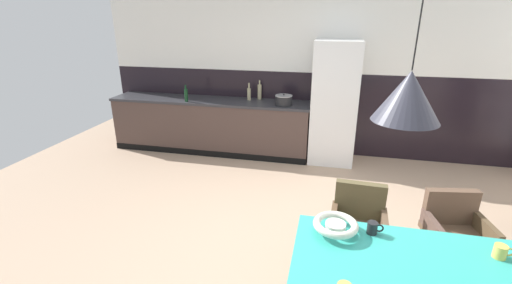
% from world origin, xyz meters
% --- Properties ---
extents(ground_plane, '(9.22, 9.22, 0.00)m').
position_xyz_m(ground_plane, '(0.00, 0.00, 0.00)').
color(ground_plane, tan).
extents(back_wall_splashback_dark, '(7.09, 0.12, 1.36)m').
position_xyz_m(back_wall_splashback_dark, '(0.00, 2.89, 0.68)').
color(back_wall_splashback_dark, black).
rests_on(back_wall_splashback_dark, ground).
extents(back_wall_panel_upper, '(7.09, 0.12, 1.36)m').
position_xyz_m(back_wall_panel_upper, '(0.00, 2.89, 2.04)').
color(back_wall_panel_upper, white).
rests_on(back_wall_panel_upper, back_wall_splashback_dark).
extents(kitchen_counter, '(3.37, 0.63, 0.90)m').
position_xyz_m(kitchen_counter, '(-1.72, 2.53, 0.45)').
color(kitchen_counter, '#463530').
rests_on(kitchen_counter, ground).
extents(refrigerator_column, '(0.69, 0.60, 1.89)m').
position_xyz_m(refrigerator_column, '(0.31, 2.53, 0.95)').
color(refrigerator_column, silver).
rests_on(refrigerator_column, ground).
extents(dining_table, '(1.89, 0.92, 0.74)m').
position_xyz_m(dining_table, '(1.05, -0.87, 0.70)').
color(dining_table, teal).
rests_on(dining_table, ground).
extents(armchair_near_window, '(0.51, 0.50, 0.79)m').
position_xyz_m(armchair_near_window, '(0.60, 0.05, 0.49)').
color(armchair_near_window, brown).
rests_on(armchair_near_window, ground).
extents(armchair_facing_counter, '(0.55, 0.54, 0.79)m').
position_xyz_m(armchair_facing_counter, '(1.41, 0.09, 0.51)').
color(armchair_facing_counter, brown).
rests_on(armchair_facing_counter, ground).
extents(fruit_bowl, '(0.33, 0.33, 0.09)m').
position_xyz_m(fruit_bowl, '(0.37, -0.59, 0.80)').
color(fruit_bowl, silver).
rests_on(fruit_bowl, dining_table).
extents(mug_short_terracotta, '(0.12, 0.07, 0.09)m').
position_xyz_m(mug_short_terracotta, '(0.64, -0.54, 0.79)').
color(mug_short_terracotta, black).
rests_on(mug_short_terracotta, dining_table).
extents(mug_white_ceramic, '(0.13, 0.08, 0.09)m').
position_xyz_m(mug_white_ceramic, '(1.43, -0.64, 0.79)').
color(mug_white_ceramic, gold).
rests_on(mug_white_ceramic, dining_table).
extents(cooking_pot, '(0.27, 0.27, 0.18)m').
position_xyz_m(cooking_pot, '(-0.46, 2.42, 0.98)').
color(cooking_pot, black).
rests_on(cooking_pot, kitchen_counter).
extents(bottle_vinegar_dark, '(0.07, 0.07, 0.32)m').
position_xyz_m(bottle_vinegar_dark, '(-0.91, 2.74, 1.03)').
color(bottle_vinegar_dark, tan).
rests_on(bottle_vinegar_dark, kitchen_counter).
extents(bottle_wine_green, '(0.06, 0.06, 0.27)m').
position_xyz_m(bottle_wine_green, '(-2.04, 2.32, 1.01)').
color(bottle_wine_green, '#0F3319').
rests_on(bottle_wine_green, kitchen_counter).
extents(bottle_oil_tall, '(0.06, 0.06, 0.28)m').
position_xyz_m(bottle_oil_tall, '(-1.07, 2.65, 1.01)').
color(bottle_oil_tall, tan).
rests_on(bottle_oil_tall, kitchen_counter).
extents(pendant_lamp_over_table_near, '(0.35, 0.35, 0.97)m').
position_xyz_m(pendant_lamp_over_table_near, '(0.67, -0.89, 1.83)').
color(pendant_lamp_over_table_near, black).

